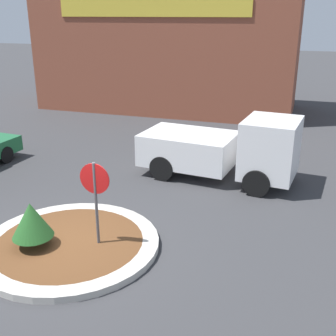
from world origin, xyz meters
TOP-DOWN VIEW (x-y plane):
  - ground_plane at (0.00, 0.00)m, footprint 120.00×120.00m
  - traffic_island at (0.00, 0.00)m, footprint 4.32×4.32m
  - stop_sign at (0.70, 0.16)m, footprint 0.73×0.07m
  - island_shrub at (-0.68, -0.45)m, footprint 0.96×0.96m
  - utility_truck at (2.68, 5.60)m, footprint 5.36×2.66m
  - storefront_building at (-2.71, 16.20)m, footprint 14.35×6.07m

SIDE VIEW (x-z plane):
  - ground_plane at x=0.00m, z-range 0.00..0.00m
  - traffic_island at x=0.00m, z-range 0.00..0.17m
  - island_shrub at x=-0.68m, z-range 0.30..1.40m
  - utility_truck at x=2.68m, z-range -0.04..2.18m
  - stop_sign at x=0.70m, z-range 0.43..2.63m
  - storefront_building at x=-2.71m, z-range 0.00..6.41m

